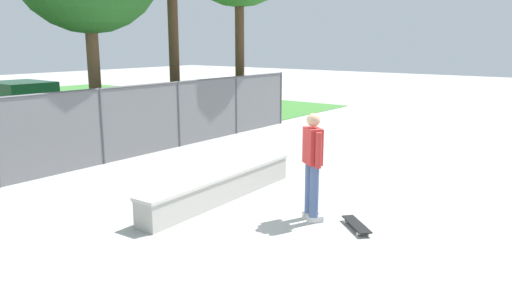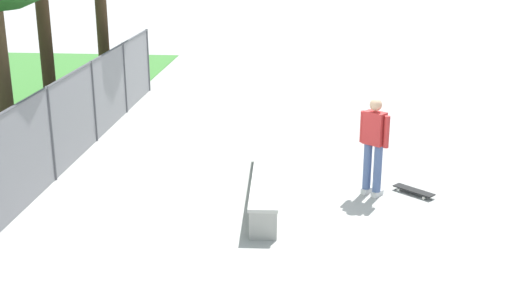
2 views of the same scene
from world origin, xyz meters
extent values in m
plane|color=#9E9E99|center=(0.00, 0.00, 0.00)|extent=(80.00, 80.00, 0.00)
cube|color=#A8A59E|center=(0.93, 0.62, 0.23)|extent=(3.98, 0.61, 0.47)
cube|color=beige|center=(0.93, 0.62, 0.50)|extent=(4.02, 0.65, 0.06)
cube|color=beige|center=(1.12, -1.23, 0.05)|extent=(0.27, 0.25, 0.10)
cube|color=beige|center=(0.98, -1.41, 0.05)|extent=(0.27, 0.25, 0.10)
cylinder|color=#475B89|center=(1.09, -1.21, 0.54)|extent=(0.15, 0.15, 0.88)
cylinder|color=#475B89|center=(0.96, -1.39, 0.54)|extent=(0.15, 0.15, 0.88)
cube|color=red|center=(1.02, -1.30, 1.28)|extent=(0.41, 0.44, 0.60)
cylinder|color=red|center=(1.18, -1.10, 1.26)|extent=(0.10, 0.10, 0.58)
cylinder|color=red|center=(0.87, -1.50, 1.26)|extent=(0.10, 0.10, 0.58)
sphere|color=tan|center=(1.02, -1.30, 1.71)|extent=(0.22, 0.22, 0.22)
cube|color=black|center=(1.12, -2.09, 0.08)|extent=(0.68, 0.73, 0.02)
cube|color=#B2B2B7|center=(0.94, -2.29, 0.06)|extent=(0.14, 0.14, 0.02)
cube|color=#B2B2B7|center=(1.31, -1.88, 0.06)|extent=(0.14, 0.14, 0.02)
cylinder|color=silver|center=(0.88, -2.23, 0.03)|extent=(0.06, 0.06, 0.05)
cylinder|color=silver|center=(1.01, -2.35, 0.03)|extent=(0.06, 0.06, 0.05)
cylinder|color=silver|center=(1.24, -1.83, 0.03)|extent=(0.06, 0.06, 0.05)
cylinder|color=silver|center=(1.37, -1.94, 0.03)|extent=(0.06, 0.06, 0.05)
cylinder|color=#4C4C51|center=(1.28, 4.78, 0.93)|extent=(0.07, 0.07, 1.87)
cylinder|color=#4C4C51|center=(3.84, 4.78, 0.93)|extent=(0.07, 0.07, 1.87)
cylinder|color=#4C4C51|center=(6.40, 4.78, 0.93)|extent=(0.07, 0.07, 1.87)
cylinder|color=#4C4C51|center=(8.96, 4.78, 0.93)|extent=(0.07, 0.07, 1.87)
cylinder|color=#4C4C51|center=(0.00, 4.78, 1.84)|extent=(17.92, 0.05, 0.05)
cube|color=slate|center=(0.00, 4.78, 0.93)|extent=(17.92, 0.01, 1.87)
cylinder|color=brown|center=(1.98, 5.96, 1.82)|extent=(0.32, 0.32, 3.64)
cylinder|color=#513823|center=(5.22, 6.35, 2.61)|extent=(0.32, 0.32, 5.23)
cylinder|color=#513823|center=(7.76, 5.73, 2.33)|extent=(0.32, 0.32, 4.66)
cube|color=#1E6638|center=(2.40, 10.60, 0.67)|extent=(1.85, 4.22, 0.70)
cube|color=#10381E|center=(2.40, 10.75, 1.34)|extent=(1.62, 2.12, 0.64)
cylinder|color=black|center=(3.29, 9.29, 0.32)|extent=(0.23, 0.64, 0.64)
cylinder|color=black|center=(1.49, 9.31, 0.32)|extent=(0.23, 0.64, 0.64)
cylinder|color=black|center=(3.31, 11.89, 0.32)|extent=(0.23, 0.64, 0.64)
camera|label=1|loc=(-5.76, -5.31, 2.95)|focal=34.35mm
camera|label=2|loc=(-10.52, -0.19, 4.62)|focal=46.82mm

